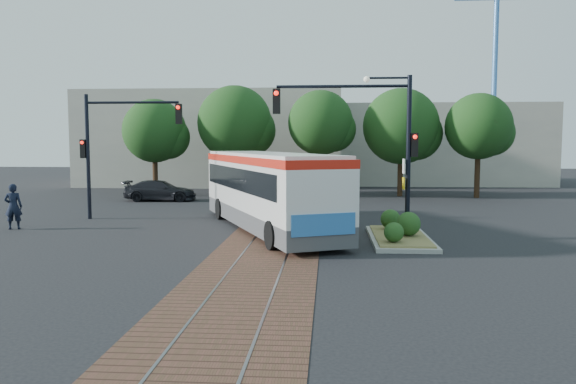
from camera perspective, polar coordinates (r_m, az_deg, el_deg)
name	(u,v)px	position (r m, az deg, el deg)	size (l,w,h in m)	color
ground	(276,235)	(22.70, -1.21, -4.34)	(120.00, 120.00, 0.00)	black
trackbed	(284,221)	(26.63, -0.39, -2.93)	(3.60, 40.00, 0.02)	#513025
tree_row	(316,126)	(38.74, 2.89, 6.75)	(26.40, 5.60, 7.67)	#382314
warehouses	(300,141)	(51.11, 1.26, 5.18)	(40.00, 13.00, 8.00)	#ADA899
crane	(495,68)	(58.92, 20.26, 11.75)	(8.00, 0.50, 18.00)	#3F72B2
city_bus	(267,187)	(23.81, -2.13, 0.51)	(7.25, 12.19, 3.27)	#47474A
traffic_island	(400,231)	(21.82, 11.29, -3.94)	(2.20, 5.20, 1.13)	gray
signal_pole_main	(376,130)	(21.56, 8.90, 6.19)	(5.49, 0.46, 6.00)	black
signal_pole_left	(110,139)	(28.30, -17.61, 5.14)	(4.99, 0.34, 6.00)	black
officer	(13,207)	(26.66, -26.13, -1.33)	(0.71, 0.47, 1.96)	black
parked_car	(160,191)	(36.55, -12.85, 0.14)	(1.83, 4.50, 1.31)	black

